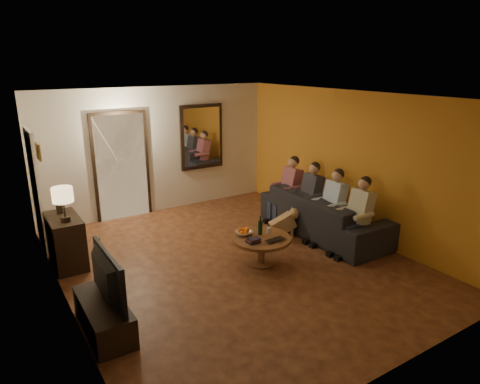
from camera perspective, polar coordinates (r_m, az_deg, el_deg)
floor at (r=6.93m, az=-0.77°, el=-9.34°), size 5.00×6.00×0.01m
ceiling at (r=6.22m, az=-0.87°, el=12.61°), size 5.00×6.00×0.01m
back_wall at (r=9.08m, az=-10.86°, el=5.45°), size 5.00×0.02×2.60m
front_wall at (r=4.36m, az=20.61°, el=-8.30°), size 5.00×0.02×2.60m
left_wall at (r=5.63m, az=-23.05°, el=-2.83°), size 0.02×6.00×2.60m
right_wall at (r=8.01m, az=14.61°, el=3.66°), size 0.02×6.00×2.60m
orange_accent at (r=8.01m, az=14.56°, el=3.66°), size 0.01×6.00×2.60m
kitchen_doorway at (r=8.86m, az=-15.52°, el=3.19°), size 1.00×0.06×2.10m
door_trim at (r=8.85m, az=-15.50°, el=3.17°), size 1.12×0.04×2.22m
fridge_glimpse at (r=8.97m, az=-13.93°, el=2.49°), size 0.45×0.03×1.70m
mirror_frame at (r=9.41m, az=-5.14°, el=7.34°), size 1.00×0.05×1.40m
mirror_glass at (r=9.38m, az=-5.06°, el=7.31°), size 0.86×0.02×1.26m
white_door at (r=7.90m, az=-25.50°, el=0.23°), size 0.06×0.85×2.04m
framed_art at (r=6.75m, az=-25.32°, el=4.89°), size 0.03×0.28×0.24m
art_canvas at (r=6.75m, az=-25.19°, el=4.91°), size 0.01×0.22×0.18m
dresser at (r=7.23m, az=-22.18°, el=-6.09°), size 0.45×0.90×0.80m
table_lamp at (r=6.80m, az=-22.45°, el=-1.54°), size 0.30×0.30×0.54m
flower_vase at (r=7.23m, az=-23.07°, el=-0.96°), size 0.14×0.14×0.44m
tv_stand at (r=5.51m, az=-17.69°, el=-15.49°), size 0.45×1.15×0.38m
tv at (r=5.27m, az=-18.18°, el=-10.87°), size 1.07×0.14×0.62m
sofa at (r=8.04m, az=11.03°, el=-2.88°), size 2.65×1.08×0.77m
person_a at (r=7.31m, az=15.37°, el=-3.42°), size 0.60×0.40×1.20m
person_b at (r=7.70m, az=12.10°, el=-2.14°), size 0.60×0.40×1.20m
person_c at (r=8.11m, az=9.15°, el=-0.98°), size 0.60×0.40×1.20m
person_d at (r=8.54m, az=6.50°, el=0.07°), size 0.60×0.40×1.20m
dog at (r=7.76m, az=5.71°, el=-4.19°), size 0.60×0.37×0.56m
coffee_table at (r=6.81m, az=2.82°, el=-7.77°), size 1.11×1.11×0.45m
bowl at (r=6.78m, az=0.53°, el=-5.50°), size 0.26×0.26×0.06m
oranges at (r=6.75m, az=0.53°, el=-4.96°), size 0.20×0.20×0.08m
wine_bottle at (r=6.76m, az=2.72°, el=-4.45°), size 0.07×0.07×0.31m
wine_glass at (r=6.83m, az=3.85°, el=-5.18°), size 0.06×0.06×0.10m
book_stack at (r=6.51m, az=1.77°, el=-6.45°), size 0.20×0.15×0.07m
laptop at (r=6.56m, az=4.99°, el=-6.54°), size 0.34×0.23×0.03m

